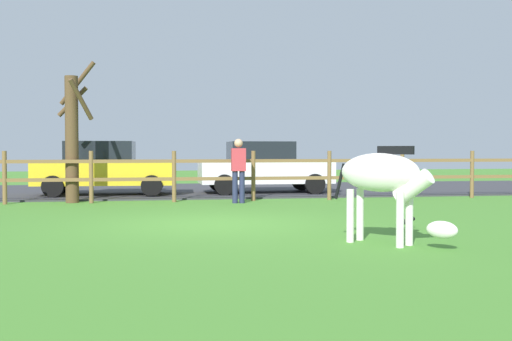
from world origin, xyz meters
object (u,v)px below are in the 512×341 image
parked_car_white (264,167)px  visitor_near_fence (239,168)px  crow_on_grass (409,221)px  bare_tree (72,134)px  zebra (385,180)px  parked_car_yellow (105,168)px

parked_car_white → visitor_near_fence: size_ratio=2.44×
crow_on_grass → parked_car_white: (-0.92, 8.69, 0.72)m
bare_tree → zebra: 9.71m
bare_tree → parked_car_white: bearing=21.9°
parked_car_white → zebra: bearing=-90.8°
parked_car_yellow → parked_car_white: bearing=1.1°
crow_on_grass → visitor_near_fence: (-2.15, 5.63, 0.78)m
parked_car_yellow → visitor_near_fence: size_ratio=2.49×
bare_tree → visitor_near_fence: bearing=-12.0°
bare_tree → parked_car_white: bare_tree is taller
bare_tree → parked_car_yellow: bare_tree is taller
crow_on_grass → parked_car_white: parked_car_white is taller
crow_on_grass → parked_car_yellow: size_ratio=0.05×
parked_car_white → crow_on_grass: bearing=-83.9°
zebra → parked_car_yellow: (-4.59, 10.20, -0.08)m
crow_on_grass → parked_car_yellow: parked_car_yellow is taller
visitor_near_fence → bare_tree: bearing=168.0°
zebra → visitor_near_fence: bearing=98.5°
parked_car_white → visitor_near_fence: bearing=-111.8°
bare_tree → crow_on_grass: bearing=-45.9°
crow_on_grass → visitor_near_fence: size_ratio=0.13×
parked_car_yellow → crow_on_grass: bearing=-56.6°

